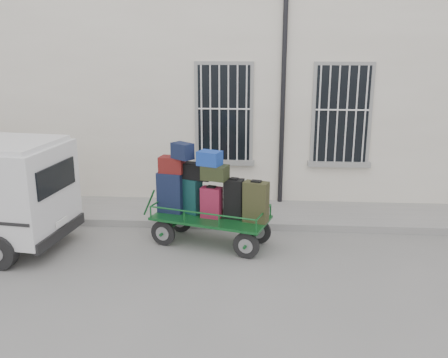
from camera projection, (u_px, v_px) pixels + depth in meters
The scene contains 4 objects.
ground at pixel (234, 256), 9.29m from camera, with size 80.00×80.00×0.00m, color slate.
building at pixel (245, 74), 13.77m from camera, with size 24.00×5.15×6.00m.
sidewalk at pixel (239, 213), 11.38m from camera, with size 24.00×1.70×0.15m, color gray.
luggage_cart at pixel (207, 197), 9.64m from camera, with size 2.65×1.61×2.00m.
Camera 1 is at (0.42, -8.56, 3.88)m, focal length 40.00 mm.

